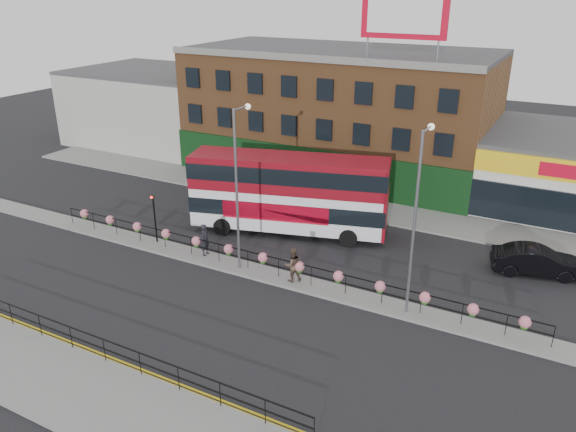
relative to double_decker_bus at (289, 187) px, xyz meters
The scene contains 18 objects.
ground 6.90m from the double_decker_bus, 76.15° to the right, with size 120.00×120.00×0.00m, color black.
south_pavement 18.28m from the double_decker_bus, 85.32° to the right, with size 60.00×4.00×0.15m, color slate.
north_pavement 6.94m from the double_decker_bus, 76.35° to the left, with size 60.00×4.00×0.15m, color slate.
median 6.86m from the double_decker_bus, 76.15° to the right, with size 60.00×1.60×0.15m, color slate.
yellow_line_inner 16.04m from the double_decker_bus, 84.64° to the right, with size 60.00×0.10×0.01m, color gold.
yellow_line_outer 16.21m from the double_decker_bus, 84.70° to the right, with size 60.00×0.10×0.01m, color gold.
brick_building 14.37m from the double_decker_bus, 100.25° to the left, with size 25.00×12.21×10.30m.
warehouse_west 26.77m from the double_decker_bus, 148.34° to the left, with size 15.50×12.00×7.30m.
billboard 14.06m from the double_decker_bus, 66.28° to the left, with size 6.00×0.29×4.40m.
median_railing 6.49m from the double_decker_bus, 76.15° to the right, with size 30.04×0.56×1.23m.
south_railing 16.21m from the double_decker_bus, 91.90° to the right, with size 20.04×0.05×1.12m.
double_decker_bus is the anchor object (origin of this frame).
car 15.30m from the double_decker_bus, ahead, with size 5.17×2.87×1.61m, color black.
pedestrian_a 6.55m from the double_decker_bus, 115.79° to the right, with size 0.54×0.76×1.96m, color black.
pedestrian_b 7.17m from the double_decker_bus, 60.65° to the right, with size 1.19×1.19×1.94m, color #4C392C.
lamp_column_west 6.32m from the double_decker_bus, 90.41° to the right, with size 0.33×1.61×9.19m.
lamp_column_east 11.69m from the double_decker_bus, 30.89° to the right, with size 0.33×1.62×9.22m.
traffic_light_median 8.60m from the double_decker_bus, 139.60° to the right, with size 0.15×0.28×3.65m.
Camera 1 is at (14.37, -24.07, 15.32)m, focal length 35.00 mm.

